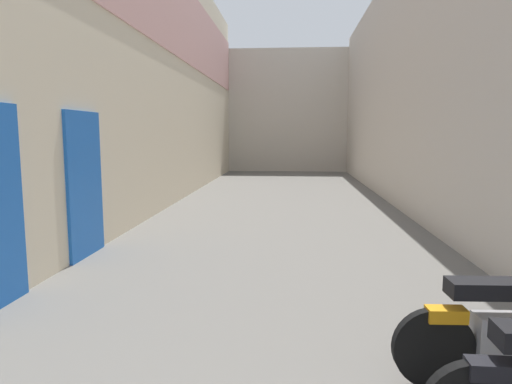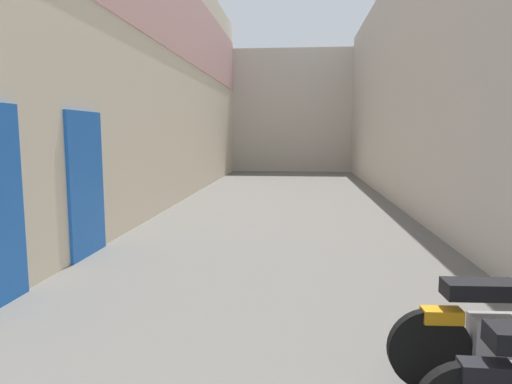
# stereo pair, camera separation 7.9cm
# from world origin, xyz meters

# --- Properties ---
(ground_plane) EXTENTS (39.74, 39.74, 0.00)m
(ground_plane) POSITION_xyz_m (0.00, 9.87, 0.00)
(ground_plane) COLOR #66635E
(building_left) EXTENTS (0.45, 23.74, 7.03)m
(building_left) POSITION_xyz_m (-3.08, 11.81, 3.54)
(building_left) COLOR beige
(building_left) RESTS_ON ground
(building_right) EXTENTS (0.45, 23.74, 6.31)m
(building_right) POSITION_xyz_m (3.09, 11.87, 3.16)
(building_right) COLOR beige
(building_right) RESTS_ON ground
(building_far_end) EXTENTS (8.78, 2.00, 5.94)m
(building_far_end) POSITION_xyz_m (0.00, 24.74, 2.97)
(building_far_end) COLOR beige
(building_far_end) RESTS_ON ground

